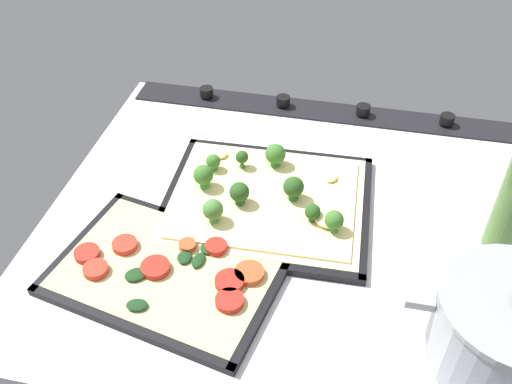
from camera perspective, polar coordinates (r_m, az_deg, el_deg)
ground_plane at (r=94.14cm, az=4.15°, el=-3.44°), size 81.72×71.95×3.00cm
stove_control_panel at (r=118.27cm, az=6.66°, el=8.17°), size 78.46×7.00×2.60cm
baking_tray_front at (r=95.07cm, az=1.06°, el=-1.22°), size 34.73×29.92×1.30cm
broccoli_pizza at (r=94.19cm, az=0.98°, el=-0.53°), size 32.26×27.46×5.64cm
baking_tray_back at (r=85.54cm, az=-8.84°, el=-8.01°), size 36.27×28.69×1.30cm
veggie_pizza_back at (r=84.89cm, az=-8.69°, el=-7.70°), size 33.44×25.85×1.90cm
cooking_pot at (r=78.36cm, az=23.85°, el=-12.54°), size 25.66×18.83×13.50cm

